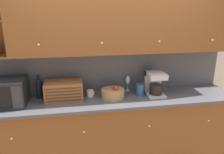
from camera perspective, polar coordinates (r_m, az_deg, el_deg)
name	(u,v)px	position (r m, az deg, el deg)	size (l,w,h in m)	color
ground_plane	(110,144)	(3.63, -0.59, -17.14)	(24.00, 24.00, 0.00)	#896647
wall_back	(109,64)	(3.11, -0.75, 3.33)	(5.71, 0.06, 2.60)	white
counter_unit	(113,128)	(3.13, 0.29, -13.28)	(3.33, 0.63, 0.92)	brown
backsplash_panel	(110,71)	(3.10, -0.64, 1.64)	(3.31, 0.01, 0.59)	#4C4C51
upper_cabinets	(125,18)	(2.84, 3.48, 15.15)	(3.31, 0.38, 0.87)	brown
microwave	(5,93)	(2.95, -26.12, -3.69)	(0.49, 0.38, 0.33)	black
wine_bottle	(39,88)	(3.04, -18.56, -2.65)	(0.07, 0.07, 0.32)	black
bread_box	(64,90)	(2.90, -12.44, -3.45)	(0.48, 0.30, 0.25)	brown
mug	(90,93)	(2.97, -5.69, -4.28)	(0.10, 0.09, 0.09)	silver
fruit_basket	(113,93)	(2.92, 0.17, -4.25)	(0.31, 0.31, 0.18)	#A87F4C
wine_glass	(128,80)	(3.14, 4.15, -0.90)	(0.07, 0.07, 0.23)	silver
storage_canister	(140,89)	(3.01, 7.36, -3.21)	(0.11, 0.11, 0.17)	#33567A
coffee_maker	(155,83)	(3.04, 11.12, -1.65)	(0.24, 0.27, 0.32)	#B7B7BC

